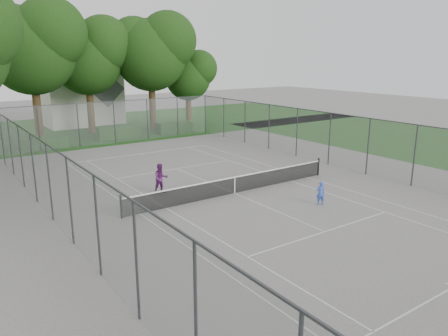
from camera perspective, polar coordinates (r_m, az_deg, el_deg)
ground at (r=23.44m, az=1.40°, el=-3.34°), size 120.00×120.00×0.00m
grass_far at (r=46.47m, az=-18.02°, el=4.91°), size 60.00×20.00×0.00m
court_markings at (r=23.44m, az=1.40°, el=-3.33°), size 11.03×23.83×0.01m
tennis_net at (r=23.29m, az=1.41°, el=-2.15°), size 12.87×0.10×1.10m
perimeter_fence at (r=22.95m, az=1.43°, el=0.96°), size 18.08×34.08×3.52m
tree_far_left at (r=40.04m, az=-23.79°, el=14.69°), size 8.23×7.51×11.83m
tree_far_midleft at (r=42.95m, az=-17.37°, el=14.14°), size 7.47×6.82×10.74m
tree_far_midright at (r=43.58m, az=-9.45°, el=15.08°), size 7.85×7.17×11.29m
tree_far_right at (r=46.28m, az=-4.63°, el=12.16°), size 5.40×4.93×7.76m
hedge_left at (r=37.38m, az=-22.47°, el=3.03°), size 3.64×1.09×0.91m
hedge_mid at (r=40.01m, az=-13.64°, el=4.62°), size 3.76×1.08×1.18m
hedge_right at (r=41.98m, az=-6.55°, el=5.27°), size 3.39×1.24×1.02m
house at (r=49.19m, az=-18.28°, el=9.85°), size 7.57×5.87×9.43m
girl_player at (r=22.08m, az=12.49°, el=-3.20°), size 0.51×0.44×1.19m
woman_player at (r=23.49m, az=-8.25°, el=-1.37°), size 0.86×0.70×1.63m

